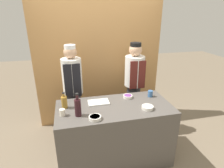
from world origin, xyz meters
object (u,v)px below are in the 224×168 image
sauce_bowl_white (95,118)px  bottle_vinegar (64,102)px  chef_left (73,90)px  sauce_bowl_purple (128,96)px  bottle_wine (78,107)px  cup_cream (62,112)px  cutting_board (99,102)px  sauce_bowl_orange (148,107)px  chef_right (134,85)px  cup_blue (150,94)px

sauce_bowl_white → bottle_vinegar: 0.54m
bottle_vinegar → chef_left: bearing=76.8°
sauce_bowl_purple → bottle_vinegar: bearing=-173.8°
chef_left → bottle_wine: bearing=-88.0°
cup_cream → cutting_board: bearing=25.8°
bottle_vinegar → chef_left: chef_left is taller
sauce_bowl_white → sauce_bowl_orange: sauce_bowl_orange is taller
bottle_wine → cup_cream: bottle_wine is taller
sauce_bowl_purple → bottle_wine: bottle_wine is taller
sauce_bowl_white → chef_right: chef_right is taller
bottle_vinegar → bottle_wine: bearing=-56.3°
sauce_bowl_orange → cutting_board: bearing=151.9°
chef_right → bottle_wine: bearing=-141.1°
sauce_bowl_orange → bottle_wine: bearing=177.3°
cutting_board → cup_cream: size_ratio=3.28×
bottle_vinegar → chef_right: (1.23, 0.60, -0.09)m
cutting_board → cup_blue: size_ratio=3.04×
cutting_board → sauce_bowl_orange: bearing=-28.1°
cutting_board → bottle_vinegar: 0.49m
sauce_bowl_white → cutting_board: (0.12, 0.43, -0.01)m
sauce_bowl_purple → cup_cream: cup_cream is taller
bottle_vinegar → cup_cream: (-0.03, -0.21, -0.04)m
sauce_bowl_purple → cup_blue: 0.36m
sauce_bowl_purple → chef_right: (0.28, 0.50, -0.02)m
cup_blue → cup_cream: cup_blue is taller
sauce_bowl_white → chef_left: chef_left is taller
sauce_bowl_purple → cup_cream: size_ratio=1.56×
cup_cream → chef_left: bearing=78.2°
bottle_wine → chef_left: 0.86m
sauce_bowl_purple → bottle_wine: bearing=-155.3°
cutting_board → bottle_vinegar: bearing=-175.9°
sauce_bowl_purple → cutting_board: 0.48m
sauce_bowl_white → cutting_board: sauce_bowl_white is taller
sauce_bowl_white → cup_blue: size_ratio=1.58×
sauce_bowl_purple → cutting_board: sauce_bowl_purple is taller
sauce_bowl_white → cup_cream: 0.44m
cup_blue → cup_cream: (-1.34, -0.28, -0.00)m
bottle_wine → cup_blue: size_ratio=3.16×
bottle_wine → cup_cream: 0.22m
sauce_bowl_orange → cup_cream: (-1.14, 0.09, 0.02)m
cutting_board → chef_left: (-0.34, 0.56, -0.00)m
chef_left → bottle_vinegar: bearing=-103.2°
chef_left → chef_right: bearing=0.0°
cutting_board → cup_blue: 0.83m
sauce_bowl_white → sauce_bowl_purple: 0.77m
sauce_bowl_white → cup_blue: (0.95, 0.46, 0.03)m
chef_left → chef_right: chef_left is taller
cup_blue → chef_left: size_ratio=0.06×
bottle_wine → cup_blue: bearing=15.8°
sauce_bowl_orange → chef_left: (-0.97, 0.90, -0.02)m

